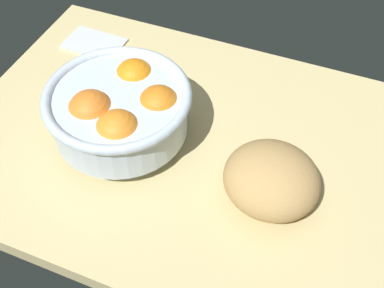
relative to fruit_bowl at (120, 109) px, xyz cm
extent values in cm
cube|color=#CEBC81|center=(-8.31, -2.90, -7.95)|extent=(72.46, 53.50, 3.00)
cylinder|color=silver|center=(0.30, -0.08, -5.29)|extent=(9.64, 9.64, 2.32)
cylinder|color=silver|center=(0.30, -0.08, -0.72)|extent=(21.24, 21.24, 6.80)
torus|color=silver|center=(0.30, -0.08, 2.68)|extent=(22.84, 22.84, 1.60)
sphere|color=orange|center=(3.19, 3.02, 0.89)|extent=(7.26, 7.26, 7.26)
sphere|color=orange|center=(-5.68, -2.09, 0.81)|extent=(6.80, 6.80, 6.80)
sphere|color=orange|center=(0.56, -6.37, 0.79)|extent=(6.71, 6.71, 6.71)
sphere|color=orange|center=(-2.41, 5.03, 0.85)|extent=(7.05, 7.05, 7.05)
ellipsoid|color=tan|center=(-25.18, 2.48, -2.26)|extent=(16.57, 16.08, 8.38)
cube|color=silver|center=(16.72, -19.45, -5.99)|extent=(11.50, 7.68, 0.91)
camera|label=1|loc=(-29.96, 44.50, 53.43)|focal=45.29mm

